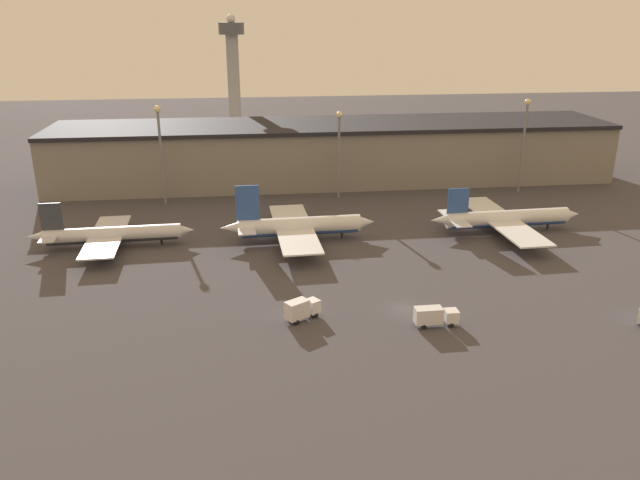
{
  "coord_description": "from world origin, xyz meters",
  "views": [
    {
      "loc": [
        -27.02,
        -98.43,
        50.24
      ],
      "look_at": [
        -12.7,
        21.28,
        6.0
      ],
      "focal_mm": 35.0,
      "sensor_mm": 36.0,
      "label": 1
    }
  ],
  "objects_px": {
    "airplane_0": "(111,235)",
    "service_vehicle_0": "(301,309)",
    "service_vehicle_1": "(434,316)",
    "airplane_1": "(298,226)",
    "airplane_2": "(505,219)",
    "control_tower": "(233,76)"
  },
  "relations": [
    {
      "from": "airplane_1",
      "to": "control_tower",
      "type": "bearing_deg",
      "value": 96.27
    },
    {
      "from": "airplane_1",
      "to": "control_tower",
      "type": "xyz_separation_m",
      "value": [
        -14.67,
        98.62,
        24.94
      ]
    },
    {
      "from": "airplane_2",
      "to": "control_tower",
      "type": "bearing_deg",
      "value": 121.3
    },
    {
      "from": "service_vehicle_1",
      "to": "airplane_1",
      "type": "bearing_deg",
      "value": 112.81
    },
    {
      "from": "control_tower",
      "to": "service_vehicle_0",
      "type": "bearing_deg",
      "value": -85.1
    },
    {
      "from": "airplane_1",
      "to": "service_vehicle_1",
      "type": "distance_m",
      "value": 48.73
    },
    {
      "from": "service_vehicle_1",
      "to": "control_tower",
      "type": "height_order",
      "value": "control_tower"
    },
    {
      "from": "airplane_2",
      "to": "service_vehicle_0",
      "type": "xyz_separation_m",
      "value": [
        -53.11,
        -40.11,
        -1.22
      ]
    },
    {
      "from": "airplane_0",
      "to": "service_vehicle_0",
      "type": "bearing_deg",
      "value": -47.83
    },
    {
      "from": "airplane_0",
      "to": "airplane_1",
      "type": "bearing_deg",
      "value": -3.05
    },
    {
      "from": "service_vehicle_1",
      "to": "control_tower",
      "type": "bearing_deg",
      "value": 102.75
    },
    {
      "from": "airplane_0",
      "to": "service_vehicle_0",
      "type": "relative_size",
      "value": 5.54
    },
    {
      "from": "airplane_0",
      "to": "service_vehicle_1",
      "type": "relative_size",
      "value": 4.91
    },
    {
      "from": "airplane_2",
      "to": "service_vehicle_0",
      "type": "height_order",
      "value": "airplane_2"
    },
    {
      "from": "airplane_0",
      "to": "service_vehicle_0",
      "type": "height_order",
      "value": "airplane_0"
    },
    {
      "from": "service_vehicle_0",
      "to": "control_tower",
      "type": "relative_size",
      "value": 0.13
    },
    {
      "from": "airplane_2",
      "to": "service_vehicle_1",
      "type": "xyz_separation_m",
      "value": [
        -30.97,
        -45.07,
        -1.38
      ]
    },
    {
      "from": "control_tower",
      "to": "airplane_2",
      "type": "bearing_deg",
      "value": -56.52
    },
    {
      "from": "service_vehicle_1",
      "to": "control_tower",
      "type": "distance_m",
      "value": 149.66
    },
    {
      "from": "airplane_1",
      "to": "control_tower",
      "type": "relative_size",
      "value": 0.73
    },
    {
      "from": "airplane_0",
      "to": "airplane_2",
      "type": "relative_size",
      "value": 0.96
    },
    {
      "from": "airplane_1",
      "to": "service_vehicle_0",
      "type": "xyz_separation_m",
      "value": [
        -2.8,
        -39.73,
        -1.44
      ]
    }
  ]
}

